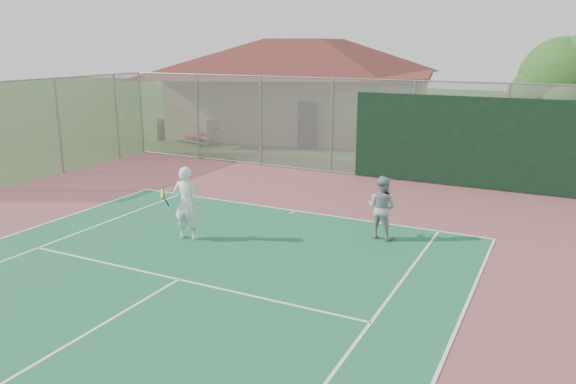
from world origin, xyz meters
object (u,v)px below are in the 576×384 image
at_px(tree, 565,84).
at_px(player_grey_back, 382,208).
at_px(clubhouse, 305,77).
at_px(bleachers, 196,129).
at_px(player_white_front, 186,204).

height_order(tree, player_grey_back, tree).
height_order(clubhouse, player_grey_back, clubhouse).
bearing_deg(bleachers, player_white_front, -36.32).
height_order(clubhouse, tree, clubhouse).
bearing_deg(player_grey_back, bleachers, -28.42).
distance_m(player_white_front, player_grey_back, 4.79).
height_order(bleachers, tree, tree).
relative_size(clubhouse, tree, 3.00).
relative_size(clubhouse, bleachers, 4.14).
height_order(clubhouse, player_white_front, clubhouse).
distance_m(clubhouse, tree, 13.45).
height_order(tree, player_white_front, tree).
relative_size(tree, player_grey_back, 3.22).
bearing_deg(clubhouse, tree, -33.51).
xyz_separation_m(tree, player_white_front, (-7.86, -11.64, -2.41)).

